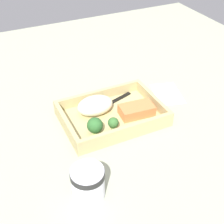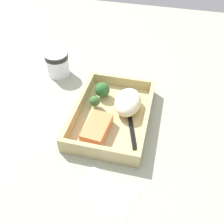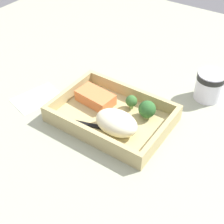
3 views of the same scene
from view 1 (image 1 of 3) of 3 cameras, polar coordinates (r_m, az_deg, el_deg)
The scene contains 10 objects.
ground_plane at distance 92.73cm, azimuth 0.00°, elevation -1.82°, with size 160.00×160.00×2.00cm, color #979D84.
takeout_tray at distance 91.74cm, azimuth 0.00°, elevation -1.05°, with size 28.90×20.36×1.20cm, color tan.
tray_rim at distance 90.35cm, azimuth 0.00°, elevation 0.08°, with size 28.90×20.36×3.33cm.
salmon_fillet at distance 91.40cm, azimuth 4.53°, elevation 0.34°, with size 9.92×5.65×3.06cm, color #E07641.
mashed_potatoes at distance 91.27cm, azimuth -3.11°, elevation 1.22°, with size 10.80×7.37×5.28cm, color beige.
broccoli_floret_1 at distance 84.12cm, azimuth -3.14°, elevation -2.49°, with size 4.38×4.38×4.81cm.
broccoli_floret_2 at distance 85.26cm, azimuth 0.23°, elevation -2.02°, with size 3.04×3.04×3.91cm.
fork at distance 95.85cm, azimuth -0.57°, elevation 1.47°, with size 15.57×6.28×0.44cm.
paper_cup at distance 69.41cm, azimuth -4.44°, elevation -12.62°, with size 7.52×7.52×8.01cm.
receipt_slip at distance 104.56cm, azimuth 10.09°, elevation 3.35°, with size 8.51×12.57×0.24cm, color white.
Camera 1 is at (30.92, 65.09, 57.36)cm, focal length 50.00 mm.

